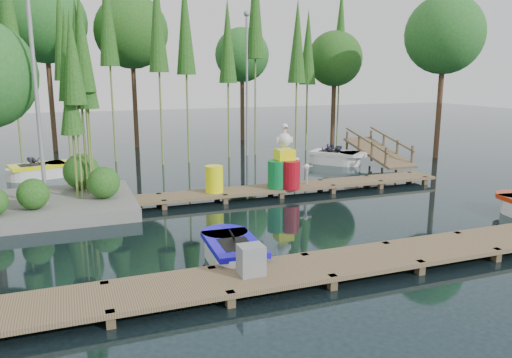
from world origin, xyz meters
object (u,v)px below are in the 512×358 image
object	(u,v)px
island	(10,109)
utility_cabinet	(251,260)
drum_cluster	(286,169)
boat_blue	(233,252)
boat_yellow_far	(39,171)
yellow_barrel	(214,179)

from	to	relation	value
island	utility_cabinet	bearing A→B (deg)	-58.40
drum_cluster	utility_cabinet	bearing A→B (deg)	-119.19
utility_cabinet	boat_blue	bearing A→B (deg)	86.21
drum_cluster	boat_yellow_far	bearing A→B (deg)	142.46
island	utility_cabinet	xyz separation A→B (m)	(4.79, -7.79, -2.58)
boat_yellow_far	drum_cluster	world-z (taller)	drum_cluster
boat_blue	yellow_barrel	bearing A→B (deg)	80.82
boat_yellow_far	utility_cabinet	xyz separation A→B (m)	(4.44, -13.19, 0.32)
island	utility_cabinet	world-z (taller)	island
boat_blue	island	bearing A→B (deg)	130.37
island	drum_cluster	xyz separation A→B (m)	(8.61, -0.95, -2.23)
boat_blue	yellow_barrel	size ratio (longest dim) A/B	2.79
island	boat_blue	size ratio (longest dim) A/B	2.67
island	drum_cluster	world-z (taller)	island
island	yellow_barrel	size ratio (longest dim) A/B	7.46
boat_yellow_far	utility_cabinet	size ratio (longest dim) A/B	4.81
yellow_barrel	utility_cabinet	bearing A→B (deg)	-100.22
utility_cabinet	drum_cluster	xyz separation A→B (m)	(3.82, 6.84, 0.35)
boat_blue	drum_cluster	xyz separation A→B (m)	(3.73, 5.38, 0.72)
island	boat_yellow_far	bearing A→B (deg)	86.32
drum_cluster	boat_blue	bearing A→B (deg)	-124.69
utility_cabinet	drum_cluster	world-z (taller)	drum_cluster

